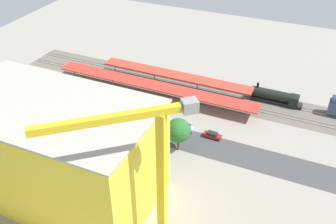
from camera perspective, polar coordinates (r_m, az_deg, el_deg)
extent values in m
plane|color=gray|center=(104.81, -1.06, -2.16)|extent=(183.76, 183.76, 0.00)
cube|color=#665E54|center=(121.57, 3.13, 3.35)|extent=(115.02, 15.23, 0.01)
cube|color=#424244|center=(102.87, -1.66, -2.96)|extent=(114.96, 10.46, 0.01)
cube|color=#9E9EA8|center=(124.43, 3.72, 4.20)|extent=(114.84, 1.58, 0.12)
cube|color=#9E9EA8|center=(123.25, 3.49, 3.89)|extent=(114.84, 1.58, 0.12)
cube|color=#9E9EA8|center=(119.73, 2.76, 2.94)|extent=(114.84, 1.58, 0.12)
cube|color=#9E9EA8|center=(118.57, 2.51, 2.61)|extent=(114.84, 1.58, 0.12)
cube|color=#B73328|center=(116.27, -2.15, 3.97)|extent=(64.01, 6.20, 0.34)
cylinder|color=slate|center=(109.48, 11.56, -0.05)|extent=(0.30, 0.30, 3.56)
cylinder|color=slate|center=(112.52, 4.48, 1.61)|extent=(0.30, 0.30, 3.56)
cylinder|color=slate|center=(117.25, -2.13, 3.15)|extent=(0.30, 0.30, 3.56)
cylinder|color=slate|center=(123.49, -8.16, 4.51)|extent=(0.30, 0.30, 3.56)
cylinder|color=slate|center=(131.02, -13.58, 5.68)|extent=(0.30, 0.30, 3.56)
cube|color=#C63D2D|center=(120.85, 1.09, 5.45)|extent=(48.83, 5.49, 0.46)
cylinder|color=slate|center=(116.34, 11.08, 2.31)|extent=(0.30, 0.30, 3.90)
cylinder|color=slate|center=(119.63, 4.31, 3.84)|extent=(0.30, 0.30, 3.90)
cylinder|color=slate|center=(124.57, -2.03, 5.22)|extent=(0.30, 0.30, 3.90)
cylinder|color=slate|center=(130.96, -7.84, 6.43)|extent=(0.30, 0.30, 3.90)
cube|color=black|center=(118.86, 15.63, 1.53)|extent=(14.99, 2.83, 1.00)
cylinder|color=black|center=(117.98, 15.17, 2.48)|extent=(12.44, 3.09, 2.94)
cube|color=black|center=(117.91, 18.05, 1.50)|extent=(2.59, 3.17, 3.47)
cylinder|color=black|center=(117.46, 13.10, 3.89)|extent=(0.70, 0.70, 1.40)
cube|color=black|center=(101.45, 6.52, -3.70)|extent=(4.03, 1.86, 0.30)
cube|color=maroon|center=(101.12, 6.54, -3.45)|extent=(4.78, 1.98, 0.80)
cube|color=#1E2328|center=(100.72, 6.56, -3.15)|extent=(2.71, 1.65, 0.53)
cube|color=black|center=(103.55, 2.56, -2.60)|extent=(3.91, 1.70, 0.30)
cube|color=silver|center=(103.21, 2.57, -2.35)|extent=(4.65, 1.78, 0.84)
cube|color=#1E2328|center=(102.77, 2.58, -2.01)|extent=(2.61, 1.55, 0.66)
cube|color=black|center=(105.67, -1.12, -1.72)|extent=(3.73, 1.68, 0.30)
cube|color=gray|center=(105.36, -1.13, -1.48)|extent=(4.44, 1.75, 0.78)
cube|color=#1E2328|center=(104.97, -1.13, -1.18)|extent=(2.49, 1.53, 0.58)
cube|color=black|center=(108.08, -4.95, -0.95)|extent=(3.71, 1.92, 0.30)
cube|color=navy|center=(107.76, -4.97, -0.70)|extent=(4.40, 2.04, 0.84)
cube|color=#1E2328|center=(107.33, -4.99, -0.36)|extent=(2.50, 1.71, 0.69)
cube|color=black|center=(111.30, -8.26, -0.06)|extent=(3.58, 1.79, 0.30)
cube|color=silver|center=(111.01, -8.28, 0.16)|extent=(4.26, 1.87, 0.76)
cube|color=#1E2328|center=(110.63, -8.31, 0.46)|extent=(2.39, 1.63, 0.63)
cube|color=black|center=(114.95, -11.63, 0.75)|extent=(4.13, 2.05, 0.30)
cube|color=silver|center=(114.67, -11.66, 0.97)|extent=(4.90, 2.17, 0.76)
cube|color=#1E2328|center=(114.32, -11.69, 1.25)|extent=(2.78, 1.82, 0.56)
cube|color=black|center=(119.59, -14.50, 1.74)|extent=(3.80, 1.86, 0.30)
cube|color=black|center=(119.32, -14.53, 1.95)|extent=(4.51, 1.97, 0.77)
cube|color=#1E2328|center=(118.97, -14.58, 2.23)|extent=(2.56, 1.65, 0.58)
cube|color=black|center=(123.46, -17.38, 2.31)|extent=(3.46, 1.83, 0.30)
cube|color=#474C51|center=(123.17, -17.42, 2.53)|extent=(4.12, 1.91, 0.84)
cube|color=#1E2328|center=(122.82, -17.48, 2.82)|extent=(2.31, 1.67, 0.60)
cube|color=yellow|center=(83.10, -16.25, -5.52)|extent=(41.66, 23.47, 21.51)
cube|color=#ADA89E|center=(76.87, -17.52, 0.82)|extent=(42.27, 24.08, 0.40)
cube|color=yellow|center=(66.89, -0.91, -10.74)|extent=(1.40, 1.40, 29.37)
cube|color=yellow|center=(56.00, -9.03, -1.07)|extent=(17.81, 15.09, 1.20)
cube|color=gray|center=(58.34, 3.22, 0.92)|extent=(3.12, 3.07, 2.00)
cube|color=black|center=(95.74, -4.21, -6.13)|extent=(9.45, 2.92, 0.50)
cube|color=white|center=(94.19, -3.71, -5.51)|extent=(7.39, 3.00, 3.00)
cube|color=silver|center=(96.37, -6.09, -4.79)|extent=(2.26, 2.61, 2.49)
cube|color=black|center=(94.97, -3.88, -6.50)|extent=(8.84, 2.67, 0.50)
cube|color=silver|center=(93.39, -3.37, -5.82)|extent=(6.81, 2.85, 3.19)
cube|color=maroon|center=(95.36, -5.68, -5.22)|extent=(2.14, 2.65, 2.57)
cube|color=black|center=(98.93, -8.50, -4.94)|extent=(10.05, 2.26, 0.50)
cube|color=silver|center=(97.41, -8.05, -4.31)|extent=(7.94, 2.47, 2.94)
cube|color=#334C8C|center=(99.87, -10.54, -3.75)|extent=(2.14, 2.41, 2.24)
cylinder|color=brown|center=(98.92, -4.90, -3.50)|extent=(0.47, 0.47, 3.63)
sphere|color=#2D7233|center=(96.53, -5.01, -1.60)|extent=(6.33, 6.33, 6.33)
cylinder|color=brown|center=(107.19, -12.04, -0.95)|extent=(0.47, 0.47, 3.51)
sphere|color=#38843D|center=(105.22, -12.27, 0.65)|extent=(5.23, 5.23, 5.23)
cylinder|color=brown|center=(95.89, 1.49, -4.67)|extent=(0.55, 0.55, 3.84)
sphere|color=#28662D|center=(93.43, 1.53, -2.73)|extent=(6.08, 6.08, 6.08)
cylinder|color=brown|center=(118.30, -20.62, 0.95)|extent=(0.51, 0.51, 3.14)
sphere|color=#2D7233|center=(116.79, -20.91, 2.19)|extent=(4.13, 4.13, 4.13)
cylinder|color=brown|center=(114.23, -17.71, 0.23)|extent=(0.56, 0.56, 2.75)
sphere|color=#38843D|center=(112.38, -18.02, 1.75)|extent=(6.31, 6.31, 6.31)
cylinder|color=#333333|center=(104.98, -11.27, -0.74)|extent=(0.16, 0.16, 6.30)
cube|color=black|center=(103.02, -11.49, 0.91)|extent=(0.36, 0.36, 0.90)
sphere|color=red|center=(103.13, -11.59, 0.94)|extent=(0.20, 0.20, 0.20)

